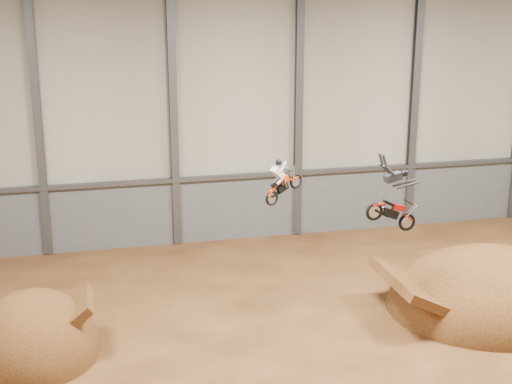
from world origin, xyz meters
TOP-DOWN VIEW (x-y plane):
  - floor at (0.00, 0.00)m, footprint 40.00×40.00m
  - back_wall at (0.00, 15.00)m, footprint 40.00×0.10m
  - lower_band_back at (0.00, 14.90)m, footprint 39.80×0.18m
  - steel_rail at (0.00, 14.75)m, footprint 39.80×0.35m
  - steel_column_1 at (-10.00, 14.80)m, footprint 0.40×0.36m
  - steel_column_2 at (-3.33, 14.80)m, footprint 0.40×0.36m
  - steel_column_3 at (3.33, 14.80)m, footprint 0.40×0.36m
  - steel_column_4 at (10.00, 14.80)m, footprint 0.40×0.36m
  - takeoff_ramp at (-10.11, 4.04)m, footprint 4.82×5.56m
  - landing_ramp at (8.64, 3.67)m, footprint 8.92×7.89m
  - fmx_rider_a at (-0.21, 4.69)m, footprint 2.49×1.66m
  - fmx_rider_b at (3.23, 2.63)m, footprint 3.68×1.06m

SIDE VIEW (x-z plane):
  - floor at x=0.00m, z-range 0.00..0.00m
  - takeoff_ramp at x=-10.11m, z-range -2.41..2.41m
  - landing_ramp at x=8.64m, z-range -2.57..2.57m
  - lower_band_back at x=0.00m, z-range 0.00..3.50m
  - steel_rail at x=0.00m, z-range 3.45..3.65m
  - fmx_rider_b at x=3.23m, z-range 4.05..7.45m
  - fmx_rider_a at x=-0.21m, z-range 5.03..7.33m
  - back_wall at x=0.00m, z-range 0.00..14.00m
  - steel_column_1 at x=-10.00m, z-range 0.05..13.95m
  - steel_column_2 at x=-3.33m, z-range 0.05..13.95m
  - steel_column_3 at x=3.33m, z-range 0.05..13.95m
  - steel_column_4 at x=10.00m, z-range 0.05..13.95m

